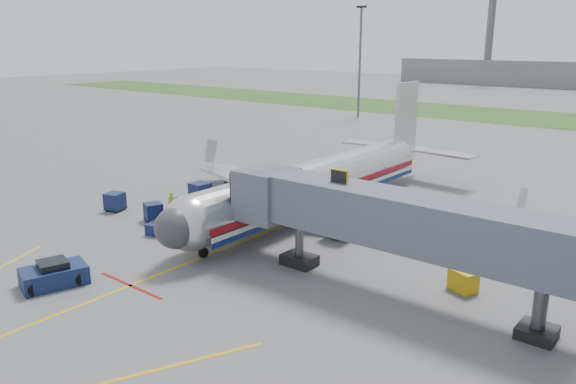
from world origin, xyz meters
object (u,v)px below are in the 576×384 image
Objects in this scene: belt_loader at (165,224)px; ramp_worker at (172,202)px; airliner at (317,183)px; baggage_tug at (234,188)px; pushback_tug at (54,275)px.

belt_loader reaches higher than ramp_worker.
airliner reaches higher than baggage_tug.
ramp_worker reaches higher than pushback_tug.
airliner is 19.37× the size of ramp_worker.
pushback_tug is 22.22m from baggage_tug.
pushback_tug is 2.29× the size of ramp_worker.
pushback_tug is at bearing -124.79° from ramp_worker.
baggage_tug is 11.02m from belt_loader.
baggage_tug is at bearing -176.56° from airliner.
baggage_tug is at bearing 105.00° from belt_loader.
baggage_tug is 0.57× the size of belt_loader.
belt_loader reaches higher than pushback_tug.
ramp_worker is at bearing -140.56° from airliner.
airliner is 13.14m from belt_loader.
belt_loader is (2.85, -10.65, -0.23)m from baggage_tug.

